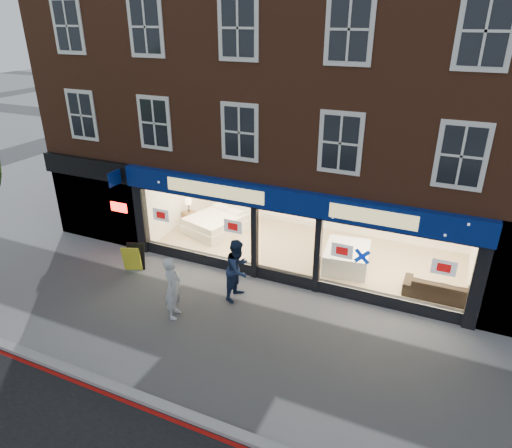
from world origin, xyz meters
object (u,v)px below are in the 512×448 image
Objects in this scene: sofa at (439,288)px; mattress_stack at (347,257)px; pedestrian_grey at (173,288)px; display_bed at (217,222)px; pedestrian_blue at (238,269)px; a_board at (134,258)px.

mattress_stack is at bearing -12.33° from sofa.
pedestrian_grey is at bearing 30.11° from sofa.
mattress_stack is 3.07m from sofa.
display_bed is 1.34× the size of mattress_stack.
mattress_stack reaches higher than sofa.
display_bed reaches higher than sofa.
pedestrian_blue reaches higher than sofa.
pedestrian_blue reaches higher than a_board.
mattress_stack is 6.04m from pedestrian_grey.
a_board is (-9.54, -2.35, 0.07)m from sofa.
pedestrian_grey is at bearing -57.21° from display_bed.
a_board is at bearing -155.31° from mattress_stack.
sofa is at bearing -12.25° from mattress_stack.
pedestrian_blue is (-5.61, -2.34, 0.56)m from sofa.
mattress_stack is at bearing 8.61° from display_bed.
pedestrian_grey reaches higher than sofa.
sofa is (3.00, -0.65, -0.06)m from mattress_stack.
a_board is (-1.14, -3.78, 0.02)m from display_bed.
sofa is at bearing -62.58° from pedestrian_blue.
pedestrian_blue is (-2.61, -2.99, 0.51)m from mattress_stack.
sofa is at bearing -74.65° from pedestrian_grey.
a_board is (-6.54, -3.01, 0.02)m from mattress_stack.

